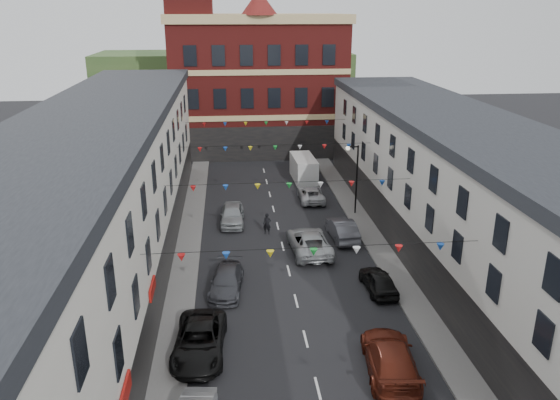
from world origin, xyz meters
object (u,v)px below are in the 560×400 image
object	(u,v)px
car_right_c	(390,358)
car_right_e	(342,229)
pedestrian	(267,224)
moving_car	(309,242)
car_left_c	(200,340)
white_van	(304,169)
car_left_e	(232,214)
car_left_d	(226,281)
car_right_d	(379,281)
street_lamp	(354,170)
car_right_f	(311,194)

from	to	relation	value
car_right_c	car_right_e	size ratio (longest dim) A/B	1.20
car_right_c	pedestrian	size ratio (longest dim) A/B	3.38
moving_car	pedestrian	bearing A→B (deg)	-55.95
car_right_c	car_right_e	xyz separation A→B (m)	(1.02, 16.23, -0.04)
car_left_c	white_van	world-z (taller)	white_van
car_left_e	car_right_e	bearing A→B (deg)	-22.86
moving_car	car_right_c	bearing A→B (deg)	94.06
car_left_d	car_left_e	world-z (taller)	car_left_e
car_right_c	car_right_d	world-z (taller)	car_right_c
street_lamp	pedestrian	distance (m)	8.84
car_left_c	car_right_d	xyz separation A→B (m)	(10.71, 5.51, -0.07)
car_left_d	car_left_e	size ratio (longest dim) A/B	1.00
car_right_c	pedestrian	distance (m)	18.25
pedestrian	car_right_d	bearing A→B (deg)	-43.31
car_left_c	car_right_f	size ratio (longest dim) A/B	1.15
street_lamp	car_right_f	world-z (taller)	street_lamp
car_left_c	pedestrian	distance (m)	15.88
street_lamp	car_left_e	xyz separation A→B (m)	(-10.15, -1.09, -3.11)
car_right_e	white_van	bearing A→B (deg)	-90.41
street_lamp	pedestrian	world-z (taller)	street_lamp
car_right_c	pedestrian	bearing A→B (deg)	-69.16
car_left_d	car_right_e	size ratio (longest dim) A/B	0.99
car_left_c	car_right_e	world-z (taller)	car_right_e
car_right_f	moving_car	xyz separation A→B (m)	(-1.80, -10.98, 0.14)
street_lamp	moving_car	size ratio (longest dim) A/B	1.05
car_right_e	car_left_c	bearing A→B (deg)	50.21
car_right_d	car_right_f	bearing A→B (deg)	-87.29
street_lamp	car_right_c	xyz separation A→B (m)	(-2.95, -21.20, -3.08)
moving_car	white_van	world-z (taller)	white_van
car_left_d	car_right_c	bearing A→B (deg)	-41.94
car_right_e	car_right_f	size ratio (longest dim) A/B	1.00
car_left_c	car_left_d	distance (m)	6.51
pedestrian	street_lamp	bearing A→B (deg)	39.44
white_van	car_left_c	bearing A→B (deg)	-109.85
car_right_f	car_left_c	bearing A→B (deg)	69.29
moving_car	street_lamp	bearing A→B (deg)	-126.85
car_right_d	street_lamp	bearing A→B (deg)	-98.47
car_left_d	pedestrian	distance (m)	9.40
car_right_f	moving_car	distance (m)	11.13
car_right_c	car_right_e	world-z (taller)	car_right_c
car_right_c	car_right_f	size ratio (longest dim) A/B	1.20
car_left_c	car_right_d	size ratio (longest dim) A/B	1.35
street_lamp	car_left_c	world-z (taller)	street_lamp
car_left_c	pedestrian	size ratio (longest dim) A/B	3.24
car_left_c	white_van	size ratio (longest dim) A/B	1.00
car_left_e	car_right_d	bearing A→B (deg)	-51.62
white_van	car_left_d	bearing A→B (deg)	-111.36
car_left_e	moving_car	bearing A→B (deg)	-45.84
moving_car	car_right_e	bearing A→B (deg)	-145.61
white_van	pedestrian	xyz separation A→B (m)	(-4.76, -13.81, -0.36)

